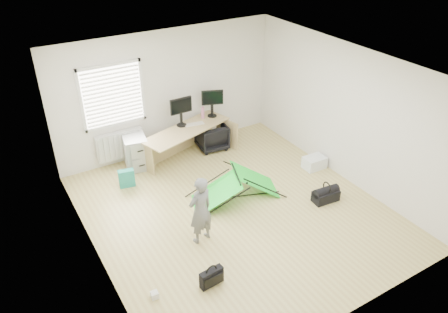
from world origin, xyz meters
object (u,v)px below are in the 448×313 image
filing_cabinet (136,152)px  laptop_bag (212,277)px  desk (187,143)px  storage_crate (314,163)px  thermos (203,113)px  monitor_right (212,107)px  office_chair (212,136)px  kite (236,186)px  duffel_bag (326,196)px  person (200,210)px  monitor_left (181,115)px

filing_cabinet → laptop_bag: size_ratio=1.90×
desk → storage_crate: (2.10, -1.76, -0.22)m
desk → thermos: bearing=10.0°
monitor_right → laptop_bag: 4.39m
office_chair → kite: bearing=80.1°
monitor_right → office_chair: (-0.12, -0.17, -0.63)m
desk → monitor_right: size_ratio=4.29×
monitor_right → storage_crate: monitor_right is taller
desk → office_chair: (0.67, 0.10, -0.05)m
thermos → duffel_bag: bearing=-72.9°
office_chair → laptop_bag: bearing=66.7°
desk → person: person is taller
storage_crate → duffel_bag: (-0.60, -1.01, -0.02)m
person → laptop_bag: size_ratio=3.31×
monitor_right → laptop_bag: bearing=-98.6°
monitor_left → desk: bearing=-88.6°
thermos → duffel_bag: 3.29m
filing_cabinet → kite: (1.20, -2.05, -0.09)m
filing_cabinet → office_chair: bearing=6.3°
thermos → duffel_bag: (0.94, -3.06, -0.73)m
desk → laptop_bag: size_ratio=5.55×
storage_crate → duffel_bag: size_ratio=0.92×
desk → duffel_bag: (1.50, -2.77, -0.24)m
desk → thermos: thermos is taller
monitor_left → laptop_bag: monitor_left is taller
kite → laptop_bag: kite is taller
monitor_right → filing_cabinet: bearing=-157.7°
office_chair → person: bearing=63.5°
storage_crate → thermos: bearing=126.9°
desk → person: size_ratio=1.68×
monitor_right → kite: (-0.68, -2.08, -0.66)m
kite → storage_crate: bearing=21.4°
desk → laptop_bag: desk is taller
desk → thermos: 0.79m
monitor_left → monitor_right: size_ratio=1.03×
person → storage_crate: (3.13, 0.76, -0.49)m
monitor_right → duffel_bag: monitor_right is taller
monitor_right → person: size_ratio=0.39×
monitor_left → monitor_right: monitor_left is taller
laptop_bag → thermos: bearing=57.7°
person → storage_crate: bearing=-177.5°
office_chair → filing_cabinet: bearing=1.8°
monitor_left → storage_crate: monitor_left is taller
office_chair → laptop_bag: 4.12m
desk → filing_cabinet: size_ratio=2.92×
filing_cabinet → office_chair: size_ratio=1.08×
monitor_right → person: bearing=-101.6°
monitor_left → duffel_bag: (1.51, -2.98, -0.83)m
monitor_right → thermos: 0.25m
desk → monitor_right: (0.79, 0.28, 0.58)m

